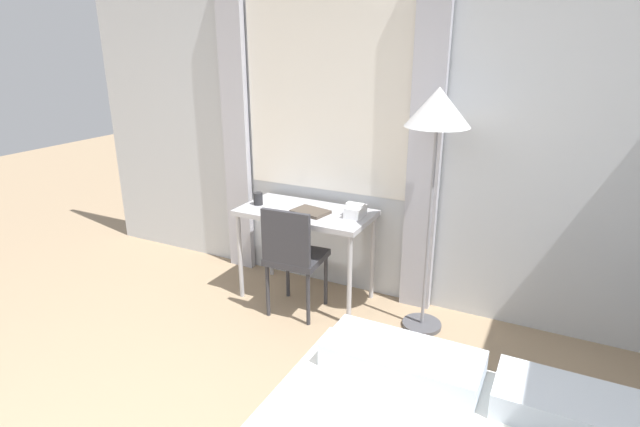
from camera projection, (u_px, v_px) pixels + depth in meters
name	position (u px, v px, depth m)	size (l,w,h in m)	color
wall_back_with_window	(369.00, 132.00, 3.86)	(5.67, 0.13, 2.70)	silver
desk	(306.00, 219.00, 3.94)	(1.05, 0.54, 0.76)	#B2B2B7
desk_chair	(293.00, 253.00, 3.74)	(0.43, 0.43, 0.88)	#333338
standing_lamp	(437.00, 122.00, 3.23)	(0.43, 0.43, 1.75)	#4C4C51
telephone	(355.00, 211.00, 3.76)	(0.14, 0.18, 0.11)	white
book	(310.00, 212.00, 3.85)	(0.30, 0.24, 0.02)	#4C4238
mug	(258.00, 199.00, 4.04)	(0.08, 0.08, 0.10)	#262628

